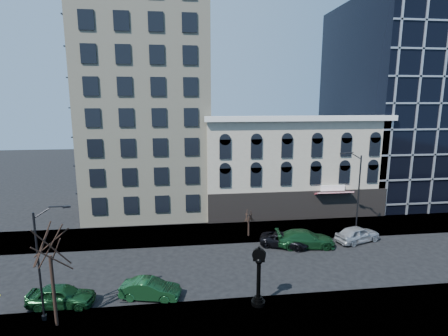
{
  "coord_description": "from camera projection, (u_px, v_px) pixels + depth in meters",
  "views": [
    {
      "loc": [
        -2.01,
        -27.79,
        14.21
      ],
      "look_at": [
        2.0,
        4.0,
        8.0
      ],
      "focal_mm": 28.0,
      "sensor_mm": 36.0,
      "label": 1
    }
  ],
  "objects": [
    {
      "name": "street_lamp_near",
      "position": [
        46.0,
        234.0,
        21.9
      ],
      "size": [
        1.96,
        0.77,
        7.76
      ],
      "rotation": [
        0.0,
        0.0,
        0.29
      ],
      "color": "black",
      "rests_on": "sidewalk_near"
    },
    {
      "name": "car_near_a",
      "position": [
        61.0,
        296.0,
        24.42
      ],
      "size": [
        4.69,
        2.22,
        1.55
      ],
      "primitive_type": "imported",
      "rotation": [
        0.0,
        0.0,
        1.48
      ],
      "color": "#143F1E",
      "rests_on": "ground"
    },
    {
      "name": "sidewalk_near",
      "position": [
        216.0,
        327.0,
        22.22
      ],
      "size": [
        160.0,
        6.0,
        0.12
      ],
      "primitive_type": "cube",
      "color": "gray",
      "rests_on": "ground"
    },
    {
      "name": "cream_tower",
      "position": [
        145.0,
        59.0,
        43.99
      ],
      "size": [
        15.9,
        15.4,
        42.5
      ],
      "color": "beige",
      "rests_on": "ground"
    },
    {
      "name": "victorian_row",
      "position": [
        288.0,
        164.0,
        45.84
      ],
      "size": [
        22.6,
        11.19,
        12.5
      ],
      "color": "#B7AD97",
      "rests_on": "ground"
    },
    {
      "name": "street_clock",
      "position": [
        259.0,
        279.0,
        24.17
      ],
      "size": [
        0.99,
        0.99,
        4.35
      ],
      "rotation": [
        0.0,
        0.0,
        -0.37
      ],
      "color": "black",
      "rests_on": "sidewalk_near"
    },
    {
      "name": "car_far_a",
      "position": [
        285.0,
        240.0,
        34.44
      ],
      "size": [
        5.3,
        3.95,
        1.34
      ],
      "primitive_type": "imported",
      "rotation": [
        0.0,
        0.0,
        1.16
      ],
      "color": "black",
      "rests_on": "ground"
    },
    {
      "name": "bare_tree_near",
      "position": [
        48.0,
        240.0,
        21.18
      ],
      "size": [
        4.45,
        4.45,
        7.64
      ],
      "color": "black",
      "rests_on": "sidewalk_near"
    },
    {
      "name": "bare_tree_far",
      "position": [
        249.0,
        213.0,
        36.53
      ],
      "size": [
        1.95,
        1.95,
        3.35
      ],
      "color": "black",
      "rests_on": "sidewalk_far"
    },
    {
      "name": "sidewalk_far",
      "position": [
        201.0,
        233.0,
        37.81
      ],
      "size": [
        160.0,
        6.0,
        0.12
      ],
      "primitive_type": "cube",
      "color": "gray",
      "rests_on": "ground"
    },
    {
      "name": "car_near_b",
      "position": [
        150.0,
        289.0,
        25.41
      ],
      "size": [
        4.55,
        2.43,
        1.43
      ],
      "primitive_type": "imported",
      "rotation": [
        0.0,
        0.0,
        1.35
      ],
      "color": "#143F1E",
      "rests_on": "ground"
    },
    {
      "name": "car_far_c",
      "position": [
        357.0,
        234.0,
        35.58
      ],
      "size": [
        5.19,
        3.33,
        1.65
      ],
      "primitive_type": "imported",
      "rotation": [
        0.0,
        0.0,
        1.88
      ],
      "color": "#A5A8AD",
      "rests_on": "ground"
    },
    {
      "name": "street_lamp_far",
      "position": [
        354.0,
        171.0,
        36.69
      ],
      "size": [
        2.28,
        0.83,
        8.97
      ],
      "rotation": [
        0.0,
        0.0,
        2.88
      ],
      "color": "black",
      "rests_on": "sidewalk_far"
    },
    {
      "name": "car_far_b",
      "position": [
        305.0,
        239.0,
        34.35
      ],
      "size": [
        5.99,
        2.96,
        1.67
      ],
      "primitive_type": "imported",
      "rotation": [
        0.0,
        0.0,
        1.46
      ],
      "color": "#143F1E",
      "rests_on": "ground"
    },
    {
      "name": "glass_office",
      "position": [
        410.0,
        102.0,
        51.66
      ],
      "size": [
        20.0,
        20.15,
        28.0
      ],
      "color": "black",
      "rests_on": "ground"
    },
    {
      "name": "ground",
      "position": [
        207.0,
        268.0,
        30.02
      ],
      "size": [
        160.0,
        160.0,
        0.0
      ],
      "primitive_type": "plane",
      "color": "black",
      "rests_on": "ground"
    }
  ]
}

